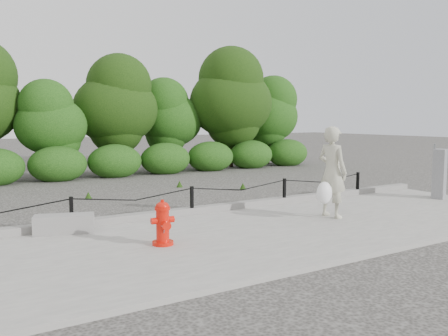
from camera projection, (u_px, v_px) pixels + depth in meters
ground at (192, 218)px, 10.04m from camera, size 90.00×90.00×0.00m
sidewalk at (245, 236)px, 8.35m from camera, size 14.00×4.00×0.08m
curb at (191, 211)px, 10.07m from camera, size 14.00×0.22×0.14m
chain_barrier at (192, 197)px, 10.00m from camera, size 10.06×0.06×0.60m
treeline at (106, 106)px, 17.92m from camera, size 20.15×3.92×5.03m
fire_hydrant at (163, 223)px, 7.59m from camera, size 0.39×0.40×0.74m
pedestrian at (332, 173)px, 9.67m from camera, size 0.78×0.73×1.87m
concrete_block at (64, 224)px, 8.39m from camera, size 1.09×0.66×0.33m
utility_cabinet at (439, 174)px, 12.04m from camera, size 0.55×0.45×1.38m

